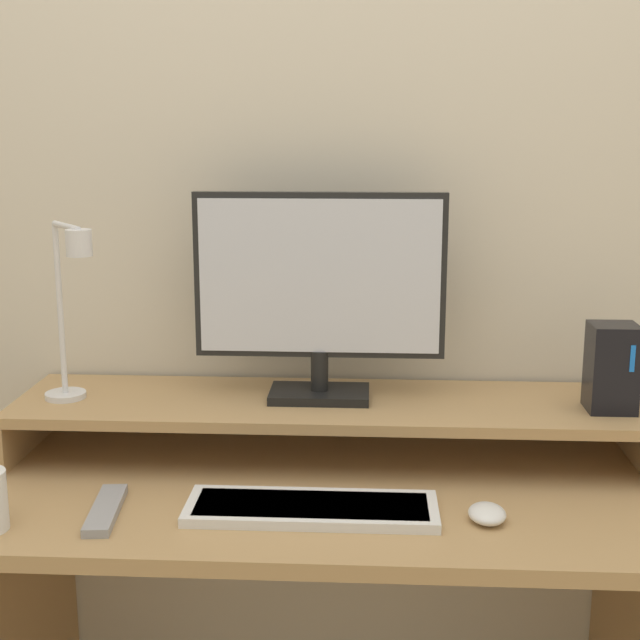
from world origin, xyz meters
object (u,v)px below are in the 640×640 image
at_px(mouse, 487,514).
at_px(remote_control, 106,510).
at_px(desk_lamp, 70,303).
at_px(keyboard, 312,508).
at_px(monitor, 320,288).
at_px(router_dock, 612,368).

relative_size(mouse, remote_control, 0.41).
distance_m(desk_lamp, remote_control, 0.43).
bearing_deg(keyboard, desk_lamp, 155.10).
bearing_deg(desk_lamp, keyboard, -24.90).
bearing_deg(monitor, desk_lamp, -171.03).
bearing_deg(monitor, mouse, -46.00).
height_order(monitor, mouse, monitor).
height_order(monitor, router_dock, monitor).
height_order(router_dock, remote_control, router_dock).
xyz_separation_m(monitor, router_dock, (0.58, -0.05, -0.15)).
distance_m(monitor, remote_control, 0.59).
height_order(mouse, remote_control, mouse).
xyz_separation_m(router_dock, mouse, (-0.27, -0.27, -0.19)).
bearing_deg(monitor, keyboard, -89.34).
height_order(desk_lamp, remote_control, desk_lamp).
bearing_deg(remote_control, keyboard, 3.74).
bearing_deg(desk_lamp, monitor, 8.97).
relative_size(keyboard, mouse, 5.45).
height_order(monitor, desk_lamp, monitor).
bearing_deg(router_dock, desk_lamp, -178.33).
xyz_separation_m(monitor, keyboard, (0.00, -0.30, -0.34)).
relative_size(desk_lamp, remote_control, 1.86).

